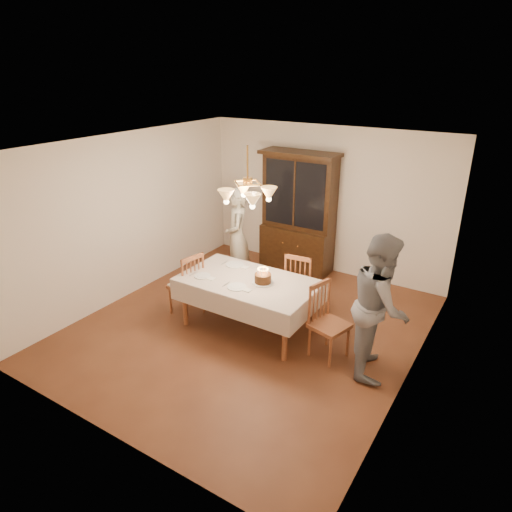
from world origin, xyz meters
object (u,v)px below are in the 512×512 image
Objects in this scene: chair_far_side at (301,286)px; china_hutch at (298,214)px; birthday_cake at (263,279)px; dining_table at (248,285)px; elderly_woman at (237,237)px.

china_hutch is at bearing 119.45° from chair_far_side.
chair_far_side reaches higher than birthday_cake.
dining_table is 0.26m from birthday_cake.
elderly_woman is (-0.58, -1.10, -0.20)m from china_hutch.
elderly_woman is at bearing 165.33° from chair_far_side.
chair_far_side reaches higher than dining_table.
birthday_cake is at bearing -105.42° from chair_far_side.
dining_table is 0.93m from chair_far_side.
chair_far_side is (0.83, -1.46, -0.60)m from china_hutch.
elderly_woman is (-1.40, 0.37, 0.40)m from chair_far_side.
dining_table is 6.33× the size of birthday_cake.
elderly_woman reaches higher than dining_table.
chair_far_side is 0.59× the size of elderly_woman.
chair_far_side is at bearing -60.55° from china_hutch.
dining_table is at bearing -173.10° from birthday_cake.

